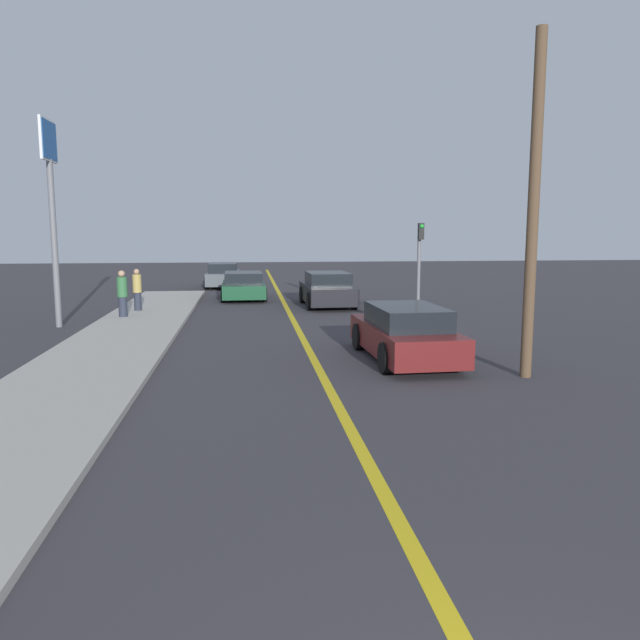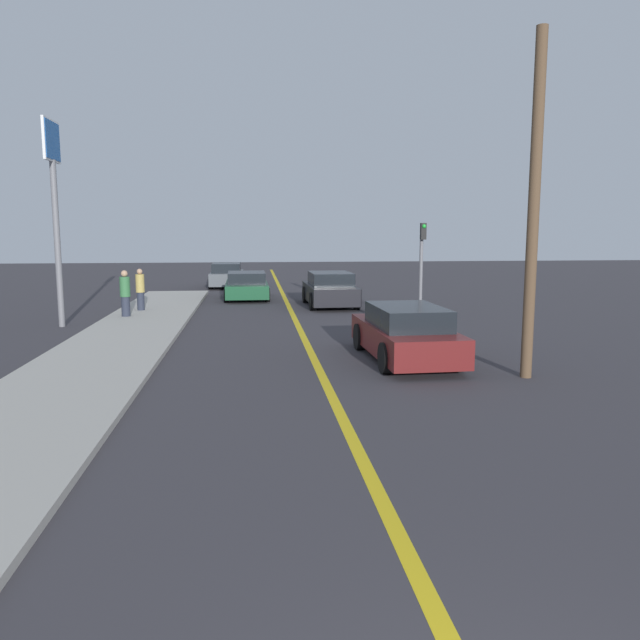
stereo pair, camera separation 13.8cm
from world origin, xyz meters
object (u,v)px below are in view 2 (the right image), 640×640
(car_parked_left_lot, at_px, (227,275))
(utility_pole, at_px, (534,208))
(car_ahead_center, at_px, (330,290))
(pedestrian_mid_group, at_px, (140,289))
(roadside_sign, at_px, (53,179))
(car_near_right_lane, at_px, (406,333))
(car_far_distant, at_px, (247,286))
(traffic_light, at_px, (422,261))
(pedestrian_near_curb, at_px, (125,293))

(car_parked_left_lot, relative_size, utility_pole, 0.57)
(car_ahead_center, height_order, utility_pole, utility_pole)
(utility_pole, bearing_deg, pedestrian_mid_group, 131.11)
(car_ahead_center, height_order, car_parked_left_lot, car_ahead_center)
(roadside_sign, bearing_deg, car_near_right_lane, -32.88)
(car_near_right_lane, height_order, car_far_distant, car_near_right_lane)
(car_ahead_center, distance_m, utility_pole, 13.69)
(car_near_right_lane, relative_size, traffic_light, 1.36)
(pedestrian_near_curb, xyz_separation_m, utility_pole, (10.37, -9.93, 2.68))
(car_far_distant, distance_m, pedestrian_mid_group, 6.09)
(car_ahead_center, height_order, car_far_distant, car_ahead_center)
(car_far_distant, distance_m, pedestrian_near_curb, 7.58)
(car_far_distant, relative_size, utility_pole, 0.58)
(car_parked_left_lot, distance_m, traffic_light, 16.13)
(car_near_right_lane, distance_m, traffic_light, 6.50)
(pedestrian_mid_group, bearing_deg, utility_pole, -48.89)
(car_far_distant, bearing_deg, utility_pole, -70.11)
(car_parked_left_lot, bearing_deg, utility_pole, -71.18)
(car_near_right_lane, distance_m, car_parked_left_lot, 21.03)
(car_near_right_lane, xyz_separation_m, roadside_sign, (-10.00, 6.46, 4.11))
(car_parked_left_lot, distance_m, roadside_sign, 15.32)
(car_far_distant, relative_size, pedestrian_mid_group, 2.66)
(car_parked_left_lot, relative_size, pedestrian_mid_group, 2.58)
(pedestrian_near_curb, height_order, traffic_light, traffic_light)
(pedestrian_mid_group, height_order, roadside_sign, roadside_sign)
(roadside_sign, distance_m, utility_pole, 14.89)
(pedestrian_near_curb, bearing_deg, car_parked_left_lot, 76.23)
(traffic_light, bearing_deg, roadside_sign, 177.82)
(roadside_sign, bearing_deg, traffic_light, -2.18)
(pedestrian_near_curb, relative_size, traffic_light, 0.48)
(car_ahead_center, distance_m, pedestrian_mid_group, 7.64)
(traffic_light, bearing_deg, car_near_right_lane, -108.52)
(traffic_light, xyz_separation_m, roadside_sign, (-12.01, 0.46, 2.65))
(car_near_right_lane, relative_size, utility_pole, 0.64)
(pedestrian_near_curb, relative_size, roadside_sign, 0.25)
(traffic_light, height_order, roadside_sign, roadside_sign)
(pedestrian_near_curb, bearing_deg, traffic_light, -10.38)
(car_far_distant, height_order, traffic_light, traffic_light)
(pedestrian_near_curb, xyz_separation_m, pedestrian_mid_group, (0.23, 1.70, -0.02))
(pedestrian_mid_group, bearing_deg, car_far_distant, 48.92)
(pedestrian_near_curb, height_order, roadside_sign, roadside_sign)
(traffic_light, bearing_deg, car_parked_left_lot, 116.42)
(car_near_right_lane, height_order, utility_pole, utility_pole)
(car_near_right_lane, xyz_separation_m, pedestrian_near_curb, (-8.21, 7.88, 0.28))
(roadside_sign, bearing_deg, pedestrian_mid_group, 57.06)
(traffic_light, bearing_deg, car_far_distant, 126.30)
(car_near_right_lane, distance_m, roadside_sign, 12.59)
(pedestrian_mid_group, relative_size, utility_pole, 0.22)
(car_parked_left_lot, bearing_deg, car_ahead_center, -62.73)
(car_near_right_lane, height_order, pedestrian_near_curb, pedestrian_near_curb)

